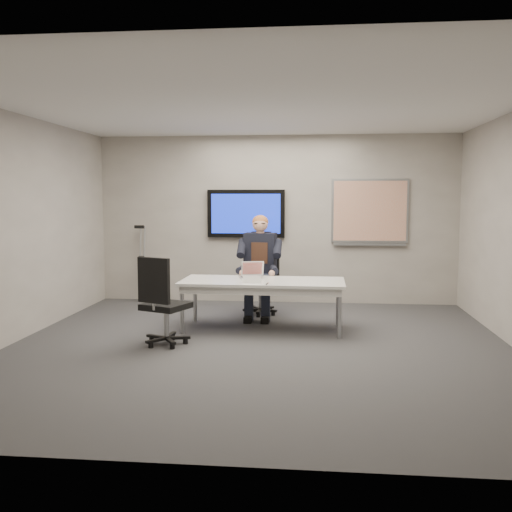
# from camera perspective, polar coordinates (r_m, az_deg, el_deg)

# --- Properties ---
(floor) EXTENTS (6.00, 6.00, 0.02)m
(floor) POSITION_cam_1_polar(r_m,az_deg,el_deg) (6.83, 0.27, -9.15)
(floor) COLOR #343437
(floor) RESTS_ON ground
(ceiling) EXTENTS (6.00, 6.00, 0.02)m
(ceiling) POSITION_cam_1_polar(r_m,az_deg,el_deg) (6.68, 0.28, 14.75)
(ceiling) COLOR white
(ceiling) RESTS_ON wall_back
(wall_back) EXTENTS (6.00, 0.02, 2.80)m
(wall_back) POSITION_cam_1_polar(r_m,az_deg,el_deg) (9.59, 2.00, 3.66)
(wall_back) COLOR gray
(wall_back) RESTS_ON ground
(wall_front) EXTENTS (6.00, 0.02, 2.80)m
(wall_front) POSITION_cam_1_polar(r_m,az_deg,el_deg) (3.64, -4.29, 0.01)
(wall_front) COLOR gray
(wall_front) RESTS_ON ground
(wall_left) EXTENTS (0.02, 6.00, 2.80)m
(wall_left) POSITION_cam_1_polar(r_m,az_deg,el_deg) (7.51, -23.17, 2.58)
(wall_left) COLOR gray
(wall_left) RESTS_ON ground
(conference_table) EXTENTS (2.19, 0.94, 0.67)m
(conference_table) POSITION_cam_1_polar(r_m,az_deg,el_deg) (7.63, 0.67, -3.01)
(conference_table) COLOR silver
(conference_table) RESTS_ON ground
(tv_display) EXTENTS (1.30, 0.09, 0.80)m
(tv_display) POSITION_cam_1_polar(r_m,az_deg,el_deg) (9.58, -1.01, 4.26)
(tv_display) COLOR black
(tv_display) RESTS_ON wall_back
(whiteboard) EXTENTS (1.25, 0.08, 1.10)m
(whiteboard) POSITION_cam_1_polar(r_m,az_deg,el_deg) (9.58, 11.31, 4.33)
(whiteboard) COLOR #979A9F
(whiteboard) RESTS_ON wall_back
(office_chair_far) EXTENTS (0.63, 0.63, 1.02)m
(office_chair_far) POSITION_cam_1_polar(r_m,az_deg,el_deg) (8.70, 0.59, -3.72)
(office_chair_far) COLOR black
(office_chair_far) RESTS_ON ground
(office_chair_near) EXTENTS (0.67, 0.67, 1.08)m
(office_chair_near) POSITION_cam_1_polar(r_m,az_deg,el_deg) (6.94, -9.21, -6.12)
(office_chair_near) COLOR black
(office_chair_near) RESTS_ON ground
(seated_person) EXTENTS (0.49, 0.84, 1.51)m
(seated_person) POSITION_cam_1_polar(r_m,az_deg,el_deg) (8.40, 0.31, -2.07)
(seated_person) COLOR #1E2333
(seated_person) RESTS_ON office_chair_far
(crutch) EXTENTS (0.33, 0.51, 1.37)m
(crutch) POSITION_cam_1_polar(r_m,az_deg,el_deg) (9.89, -11.34, -0.63)
(crutch) COLOR #9A9DA1
(crutch) RESTS_ON ground
(laptop) EXTENTS (0.36, 0.36, 0.22)m
(laptop) POSITION_cam_1_polar(r_m,az_deg,el_deg) (7.85, -0.42, -1.78)
(laptop) COLOR silver
(laptop) RESTS_ON conference_table
(name_tent) EXTENTS (0.24, 0.07, 0.10)m
(name_tent) POSITION_cam_1_polar(r_m,az_deg,el_deg) (7.39, -0.41, -2.32)
(name_tent) COLOR white
(name_tent) RESTS_ON conference_table
(pen) EXTENTS (0.03, 0.14, 0.01)m
(pen) POSITION_cam_1_polar(r_m,az_deg,el_deg) (7.28, 1.13, -2.77)
(pen) COLOR black
(pen) RESTS_ON conference_table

